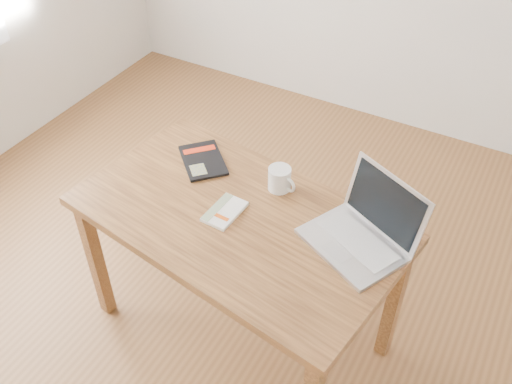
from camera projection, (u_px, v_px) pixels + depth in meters
The scene contains 6 objects.
room at pixel (205, 63), 1.95m from camera, with size 4.04×4.04×2.70m.
desk at pixel (238, 232), 2.32m from camera, with size 1.40×0.94×0.75m.
white_guidebook at pixel (225, 212), 2.26m from camera, with size 0.12×0.19×0.02m.
black_guidebook at pixel (203, 160), 2.51m from camera, with size 0.30×0.30×0.01m.
laptop at pixel (364, 230), 2.12m from camera, with size 0.46×0.44×0.26m.
coffee_mug at pixel (280, 179), 2.35m from camera, with size 0.13×0.10×0.10m.
Camera 1 is at (0.94, -1.45, 2.31)m, focal length 40.00 mm.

